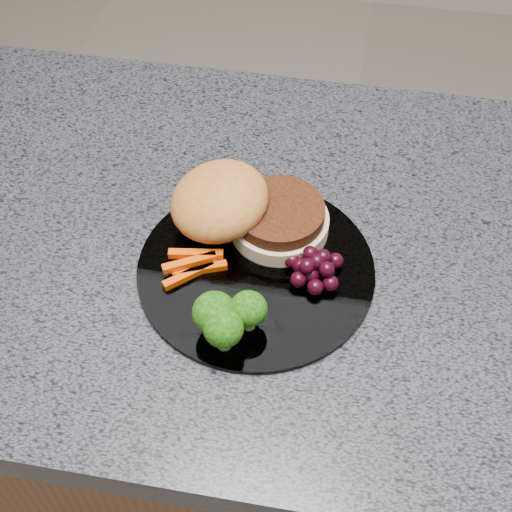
{
  "coord_description": "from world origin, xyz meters",
  "views": [
    {
      "loc": [
        -0.01,
        -0.52,
        1.52
      ],
      "look_at": [
        -0.09,
        -0.05,
        0.93
      ],
      "focal_mm": 50.0,
      "sensor_mm": 36.0,
      "label": 1
    }
  ],
  "objects": [
    {
      "name": "island_cabinet",
      "position": [
        0.0,
        0.0,
        0.43
      ],
      "size": [
        1.2,
        0.6,
        0.86
      ],
      "primitive_type": "cube",
      "color": "brown",
      "rests_on": "ground"
    },
    {
      "name": "countertop",
      "position": [
        0.0,
        0.0,
        0.88
      ],
      "size": [
        1.2,
        0.6,
        0.04
      ],
      "primitive_type": "cube",
      "color": "#474750",
      "rests_on": "island_cabinet"
    },
    {
      "name": "plate",
      "position": [
        -0.09,
        -0.05,
        0.9
      ],
      "size": [
        0.26,
        0.26,
        0.01
      ],
      "primitive_type": "cylinder",
      "color": "white",
      "rests_on": "countertop"
    },
    {
      "name": "burger",
      "position": [
        -0.12,
        0.01,
        0.93
      ],
      "size": [
        0.21,
        0.15,
        0.06
      ],
      "rotation": [
        0.0,
        0.0,
        0.38
      ],
      "color": "beige",
      "rests_on": "plate"
    },
    {
      "name": "carrot_sticks",
      "position": [
        -0.16,
        -0.06,
        0.91
      ],
      "size": [
        0.07,
        0.06,
        0.02
      ],
      "rotation": [
        0.0,
        0.0,
        0.24
      ],
      "color": "#D84203",
      "rests_on": "plate"
    },
    {
      "name": "broccoli",
      "position": [
        -0.1,
        -0.14,
        0.94
      ],
      "size": [
        0.07,
        0.07,
        0.05
      ],
      "rotation": [
        0.0,
        0.0,
        0.14
      ],
      "color": "#5A8932",
      "rests_on": "plate"
    },
    {
      "name": "grape_bunch",
      "position": [
        -0.03,
        -0.05,
        0.92
      ],
      "size": [
        0.06,
        0.06,
        0.03
      ],
      "rotation": [
        0.0,
        0.0,
        0.24
      ],
      "color": "black",
      "rests_on": "plate"
    }
  ]
}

